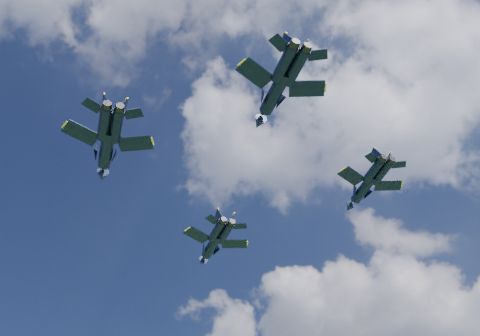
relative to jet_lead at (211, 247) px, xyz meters
name	(u,v)px	position (x,y,z in m)	size (l,w,h in m)	color
jet_lead	(211,247)	(0.00, 0.00, 0.00)	(12.35, 12.69, 3.41)	black
jet_left	(106,151)	(-4.95, -25.27, 1.08)	(13.22, 15.40, 3.93)	black
jet_right	(363,189)	(26.44, -1.86, 2.44)	(11.77, 12.54, 3.31)	black
jet_slot	(274,95)	(20.57, -26.59, 0.33)	(13.21, 13.89, 3.69)	black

